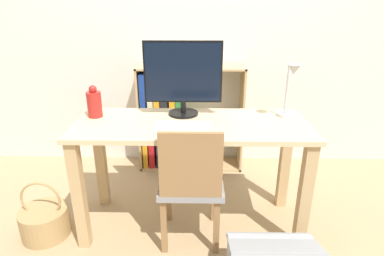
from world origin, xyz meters
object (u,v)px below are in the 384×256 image
object	(u,v)px
desk_lamp	(290,86)
bookshelf	(171,118)
chair	(190,182)
monitor	(183,75)
basket	(45,221)
keyboard	(183,126)
vase	(94,103)

from	to	relation	value
desk_lamp	bookshelf	size ratio (longest dim) A/B	0.38
desk_lamp	chair	xyz separation A→B (m)	(-0.62, -0.27, -0.54)
monitor	basket	xyz separation A→B (m)	(-0.93, -0.30, -0.93)
keyboard	basket	size ratio (longest dim) A/B	0.82
vase	bookshelf	size ratio (longest dim) A/B	0.22
monitor	vase	size ratio (longest dim) A/B	2.39
desk_lamp	basket	bearing A→B (deg)	-172.03
monitor	bookshelf	distance (m)	0.92
chair	keyboard	bearing A→B (deg)	115.53
vase	desk_lamp	xyz separation A→B (m)	(1.26, -0.02, 0.13)
monitor	chair	world-z (taller)	monitor
monitor	desk_lamp	bearing A→B (deg)	-6.63
desk_lamp	basket	xyz separation A→B (m)	(-1.60, -0.22, -0.88)
desk_lamp	monitor	bearing A→B (deg)	173.37
bookshelf	vase	bearing A→B (deg)	-118.99
keyboard	desk_lamp	world-z (taller)	desk_lamp
chair	basket	distance (m)	1.04
bookshelf	chair	bearing A→B (deg)	-79.13
desk_lamp	chair	distance (m)	0.87
chair	bookshelf	bearing A→B (deg)	102.43
basket	monitor	bearing A→B (deg)	18.10
chair	bookshelf	size ratio (longest dim) A/B	0.86
keyboard	bookshelf	world-z (taller)	bookshelf
bookshelf	basket	world-z (taller)	bookshelf
monitor	desk_lamp	distance (m)	0.68
keyboard	bookshelf	size ratio (longest dim) A/B	0.35
keyboard	desk_lamp	xyz separation A→B (m)	(0.67, 0.16, 0.21)
keyboard	chair	distance (m)	0.35
vase	chair	distance (m)	0.81
vase	basket	bearing A→B (deg)	-144.70
keyboard	desk_lamp	distance (m)	0.72
bookshelf	desk_lamp	bearing A→B (deg)	-44.06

